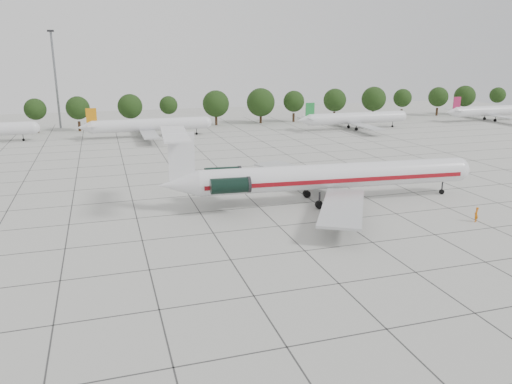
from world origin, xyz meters
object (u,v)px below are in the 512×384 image
bg_airliner_c (150,125)px  bg_airliner_d (356,118)px  ground_crew (476,215)px  bg_airliner_e (493,111)px  main_airliner (318,177)px  floodlight_mast (55,74)px

bg_airliner_c → bg_airliner_d: (53.74, -3.25, 0.00)m
ground_crew → bg_airliner_e: 102.63m
ground_crew → bg_airliner_e: bg_airliner_e is taller
bg_airliner_e → main_airliner: bearing=-143.8°
ground_crew → bg_airliner_d: size_ratio=0.07×
ground_crew → bg_airliner_c: size_ratio=0.07×
bg_airliner_c → floodlight_mast: size_ratio=1.11×
bg_airliner_d → floodlight_mast: bearing=161.4°
bg_airliner_c → floodlight_mast: 33.15m
main_airliner → ground_crew: 20.33m
ground_crew → bg_airliner_c: 81.82m
bg_airliner_c → bg_airliner_e: same height
main_airliner → bg_airliner_e: size_ratio=1.57×
bg_airliner_c → floodlight_mast: (-21.80, 22.24, 11.37)m
ground_crew → bg_airliner_e: bearing=-170.7°
bg_airliner_e → floodlight_mast: size_ratio=1.11×
main_airliner → floodlight_mast: (-38.33, 84.42, 10.61)m
ground_crew → bg_airliner_d: 75.44m
main_airliner → bg_airliner_d: (37.21, 58.93, -0.76)m
bg_airliner_e → ground_crew: bearing=-132.7°
main_airliner → bg_airliner_e: main_airliner is taller
bg_airliner_e → floodlight_mast: bearing=169.8°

